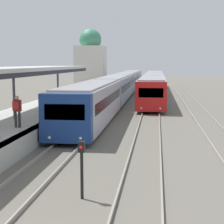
{
  "coord_description": "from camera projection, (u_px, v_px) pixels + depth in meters",
  "views": [
    {
      "loc": [
        4.63,
        -5.91,
        4.34
      ],
      "look_at": [
        2.06,
        15.34,
        1.54
      ],
      "focal_mm": 60.0,
      "sensor_mm": 36.0,
      "label": 1
    }
  ],
  "objects": [
    {
      "name": "train_near",
      "position": [
        121.0,
        84.0,
        48.1
      ],
      "size": [
        2.71,
        59.32,
        2.93
      ],
      "color": "navy",
      "rests_on": "ground_plane"
    },
    {
      "name": "train_far",
      "position": [
        154.0,
        83.0,
        51.75
      ],
      "size": [
        2.69,
        41.44,
        2.91
      ],
      "color": "red",
      "rests_on": "ground_plane"
    },
    {
      "name": "distant_domed_building",
      "position": [
        91.0,
        61.0,
        64.85
      ],
      "size": [
        4.95,
        4.95,
        10.24
      ],
      "color": "silver",
      "rests_on": "ground_plane"
    },
    {
      "name": "person_on_platform",
      "position": [
        17.0,
        109.0,
        19.38
      ],
      "size": [
        0.4,
        0.4,
        1.66
      ],
      "color": "#2D2D33",
      "rests_on": "station_platform"
    },
    {
      "name": "platform_canopy",
      "position": [
        14.0,
        69.0,
        22.19
      ],
      "size": [
        4.0,
        25.0,
        3.09
      ],
      "color": "beige",
      "rests_on": "station_platform"
    },
    {
      "name": "signal_post_near",
      "position": [
        82.0,
        163.0,
        11.91
      ],
      "size": [
        0.2,
        0.21,
        1.89
      ],
      "color": "black",
      "rests_on": "ground_plane"
    }
  ]
}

